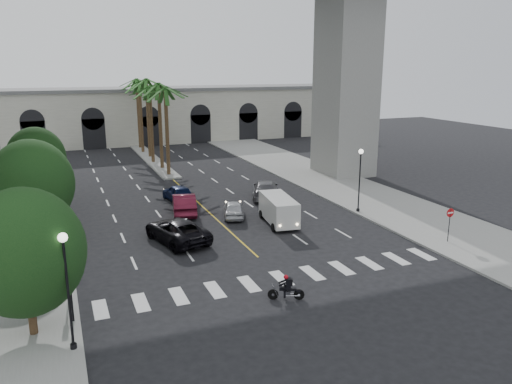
% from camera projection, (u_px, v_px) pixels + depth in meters
% --- Properties ---
extents(ground, '(140.00, 140.00, 0.00)m').
position_uv_depth(ground, '(271.00, 269.00, 29.97)').
color(ground, black).
rests_on(ground, ground).
extents(sidewalk_left, '(8.00, 100.00, 0.15)m').
position_uv_depth(sidewalk_left, '(11.00, 225.00, 37.95)').
color(sidewalk_left, gray).
rests_on(sidewalk_left, ground).
extents(sidewalk_right, '(8.00, 100.00, 0.15)m').
position_uv_depth(sidewalk_right, '(349.00, 189.00, 48.88)').
color(sidewalk_right, gray).
rests_on(sidewalk_right, ground).
extents(median, '(2.00, 24.00, 0.20)m').
position_uv_depth(median, '(152.00, 160.00, 64.07)').
color(median, gray).
rests_on(median, ground).
extents(pier_building, '(71.00, 10.50, 8.50)m').
position_uv_depth(pier_building, '(130.00, 115.00, 78.30)').
color(pier_building, silver).
rests_on(pier_building, ground).
extents(palm_a, '(3.20, 3.20, 10.30)m').
position_uv_depth(palm_a, '(165.00, 92.00, 52.87)').
color(palm_a, '#47331E').
rests_on(palm_a, ground).
extents(palm_b, '(3.20, 3.20, 10.60)m').
position_uv_depth(palm_b, '(159.00, 88.00, 56.43)').
color(palm_b, '#47331E').
rests_on(palm_b, ground).
extents(palm_c, '(3.20, 3.20, 10.10)m').
position_uv_depth(palm_c, '(150.00, 91.00, 60.02)').
color(palm_c, '#47331E').
rests_on(palm_c, ground).
extents(palm_d, '(3.20, 3.20, 10.90)m').
position_uv_depth(palm_d, '(146.00, 83.00, 63.56)').
color(palm_d, '#47331E').
rests_on(palm_d, ground).
extents(palm_e, '(3.20, 3.20, 10.40)m').
position_uv_depth(palm_e, '(139.00, 86.00, 67.17)').
color(palm_e, '#47331E').
rests_on(palm_e, ground).
extents(palm_f, '(3.20, 3.20, 10.70)m').
position_uv_depth(palm_f, '(137.00, 83.00, 70.81)').
color(palm_f, '#47331E').
rests_on(palm_f, ground).
extents(street_tree_near, '(5.20, 5.20, 6.89)m').
position_uv_depth(street_tree_near, '(24.00, 252.00, 21.54)').
color(street_tree_near, '#382616').
rests_on(street_tree_near, ground).
extents(street_tree_mid, '(5.44, 5.44, 7.21)m').
position_uv_depth(street_tree_mid, '(32.00, 184.00, 33.17)').
color(street_tree_mid, '#382616').
rests_on(street_tree_mid, ground).
extents(street_tree_far, '(5.04, 5.04, 6.68)m').
position_uv_depth(street_tree_far, '(36.00, 158.00, 44.02)').
color(street_tree_far, '#382616').
rests_on(street_tree_far, ground).
extents(lamp_post_left_near, '(0.40, 0.40, 5.35)m').
position_uv_depth(lamp_post_left_near, '(67.00, 282.00, 20.53)').
color(lamp_post_left_near, black).
rests_on(lamp_post_left_near, ground).
extents(lamp_post_left_far, '(0.40, 0.40, 5.35)m').
position_uv_depth(lamp_post_left_far, '(58.00, 178.00, 39.39)').
color(lamp_post_left_far, black).
rests_on(lamp_post_left_far, ground).
extents(lamp_post_right, '(0.40, 0.40, 5.35)m').
position_uv_depth(lamp_post_right, '(360.00, 175.00, 40.51)').
color(lamp_post_right, black).
rests_on(lamp_post_right, ground).
extents(traffic_signal_near, '(0.25, 0.18, 3.65)m').
position_uv_depth(traffic_signal_near, '(69.00, 274.00, 22.99)').
color(traffic_signal_near, black).
rests_on(traffic_signal_near, ground).
extents(traffic_signal_far, '(0.25, 0.18, 3.65)m').
position_uv_depth(traffic_signal_far, '(66.00, 246.00, 26.58)').
color(traffic_signal_far, black).
rests_on(traffic_signal_far, ground).
extents(motorcycle_rider, '(1.80, 0.85, 1.38)m').
position_uv_depth(motorcycle_rider, '(287.00, 288.00, 25.89)').
color(motorcycle_rider, black).
rests_on(motorcycle_rider, ground).
extents(car_a, '(2.74, 4.25, 1.35)m').
position_uv_depth(car_a, '(234.00, 209.00, 40.08)').
color(car_a, '#B9BABE').
rests_on(car_a, ground).
extents(car_b, '(2.73, 5.39, 1.69)m').
position_uv_depth(car_b, '(184.00, 204.00, 40.90)').
color(car_b, '#561122').
rests_on(car_b, ground).
extents(car_c, '(4.09, 6.38, 1.64)m').
position_uv_depth(car_c, '(177.00, 230.00, 34.42)').
color(car_c, black).
rests_on(car_c, ground).
extents(car_d, '(4.33, 5.99, 1.61)m').
position_uv_depth(car_d, '(265.00, 189.00, 45.86)').
color(car_d, slate).
rests_on(car_d, ground).
extents(car_e, '(2.34, 4.69, 1.54)m').
position_uv_depth(car_e, '(178.00, 193.00, 44.70)').
color(car_e, '#0D183E').
rests_on(car_e, ground).
extents(cargo_van, '(2.55, 5.19, 2.13)m').
position_uv_depth(cargo_van, '(279.00, 209.00, 38.15)').
color(cargo_van, silver).
rests_on(cargo_van, ground).
extents(pedestrian_a, '(0.67, 0.50, 1.66)m').
position_uv_depth(pedestrian_a, '(60.00, 265.00, 27.96)').
color(pedestrian_a, black).
rests_on(pedestrian_a, sidewalk_left).
extents(pedestrian_b, '(0.98, 0.94, 1.59)m').
position_uv_depth(pedestrian_b, '(15.00, 242.00, 31.73)').
color(pedestrian_b, black).
rests_on(pedestrian_b, sidewalk_left).
extents(do_not_enter_sign, '(0.62, 0.06, 2.51)m').
position_uv_depth(do_not_enter_sign, '(450.00, 218.00, 33.76)').
color(do_not_enter_sign, black).
rests_on(do_not_enter_sign, ground).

